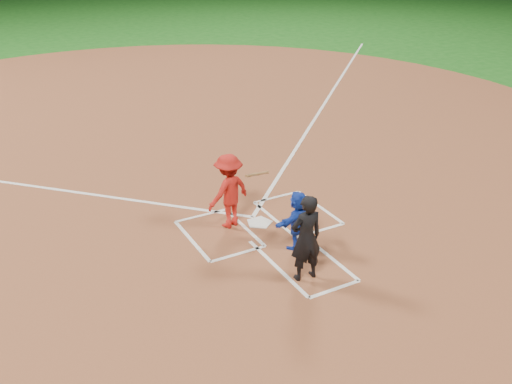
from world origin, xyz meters
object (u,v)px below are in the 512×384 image
home_plate (259,223)px  batter_at_plate (229,191)px  umpire (306,238)px  catcher (297,220)px

home_plate → batter_at_plate: bearing=-20.3°
home_plate → batter_at_plate: (-0.61, 0.23, 0.81)m
batter_at_plate → home_plate: bearing=-20.3°
umpire → home_plate: bearing=-93.7°
home_plate → batter_at_plate: 1.04m
catcher → home_plate: bearing=-105.6°
home_plate → catcher: catcher is taller
home_plate → umpire: umpire is taller
catcher → umpire: 1.15m
home_plate → batter_at_plate: batter_at_plate is taller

